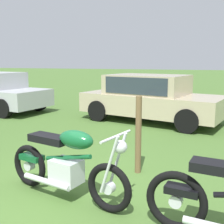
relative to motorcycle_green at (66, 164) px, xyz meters
name	(u,v)px	position (x,y,z in m)	size (l,w,h in m)	color
ground_plane	(57,197)	(-0.14, -0.04, -0.49)	(120.00, 120.00, 0.00)	#476B2D
motorcycle_green	(66,164)	(0.00, 0.00, 0.00)	(2.01, 0.76, 1.02)	black
car_beige	(150,96)	(-0.06, 5.37, 0.31)	(4.52, 2.70, 1.43)	#BCAD8C
fence_post_wooden	(138,135)	(0.68, 1.21, 0.16)	(0.10, 0.10, 1.29)	brown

